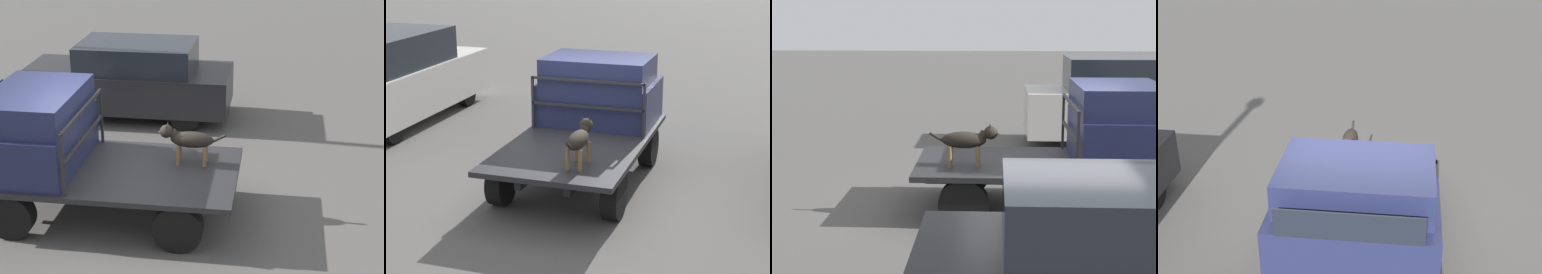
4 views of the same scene
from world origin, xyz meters
TOP-DOWN VIEW (x-y plane):
  - ground_plane at (0.00, 0.00)m, footprint 80.00×80.00m
  - flatbed_truck at (0.00, 0.00)m, footprint 3.87×2.08m
  - truck_cab at (1.12, 0.00)m, footprint 1.48×1.96m
  - truck_headboard at (0.34, 0.00)m, footprint 0.04×1.96m
  - dog at (-1.14, -0.34)m, footprint 1.04×0.25m

SIDE VIEW (x-z plane):
  - ground_plane at x=0.00m, z-range 0.00..0.00m
  - flatbed_truck at x=0.00m, z-range 0.19..0.94m
  - dog at x=-1.14m, z-range 0.83..1.46m
  - truck_cab at x=1.12m, z-range 0.73..1.90m
  - truck_headboard at x=0.34m, z-range 0.90..1.82m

